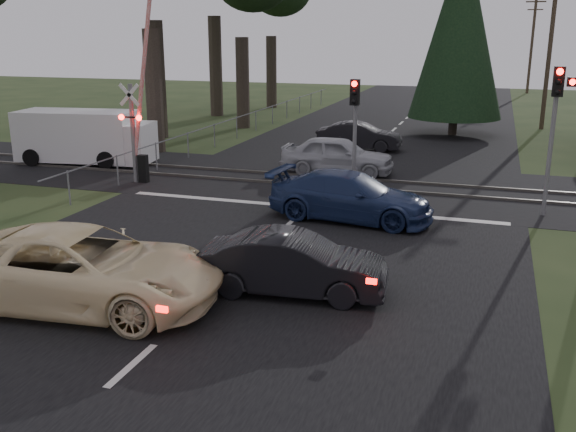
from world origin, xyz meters
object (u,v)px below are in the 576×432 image
at_px(utility_pole_mid, 550,49).
at_px(blue_sedan, 351,196).
at_px(traffic_signal_center, 355,116).
at_px(dark_car_far, 359,136).
at_px(silver_car, 337,155).
at_px(crossing_signal, 138,130).
at_px(cream_coupe, 82,269).
at_px(white_van, 88,137).
at_px(traffic_signal_right, 556,113).
at_px(utility_pole_far, 532,43).
at_px(dark_hatchback, 293,265).

xyz_separation_m(utility_pole_mid, blue_sedan, (-6.82, -22.78, -3.98)).
bearing_deg(traffic_signal_center, utility_pole_mid, 68.79).
bearing_deg(utility_pole_mid, dark_car_far, -130.89).
bearing_deg(silver_car, blue_sedan, -164.54).
relative_size(utility_pole_mid, dark_car_far, 2.16).
bearing_deg(crossing_signal, dark_car_far, 55.49).
bearing_deg(dark_car_far, silver_car, -179.32).
height_order(cream_coupe, white_van, white_van).
bearing_deg(blue_sedan, traffic_signal_right, -63.35).
relative_size(utility_pole_far, silver_car, 1.95).
relative_size(traffic_signal_center, silver_car, 0.89).
bearing_deg(silver_car, utility_pole_mid, -29.97).
relative_size(utility_pole_mid, utility_pole_far, 1.00).
bearing_deg(dark_car_far, blue_sedan, -171.78).
relative_size(crossing_signal, cream_coupe, 1.15).
relative_size(utility_pole_far, cream_coupe, 1.49).
height_order(crossing_signal, cream_coupe, crossing_signal).
distance_m(crossing_signal, traffic_signal_center, 8.36).
height_order(traffic_signal_center, blue_sedan, traffic_signal_center).
relative_size(traffic_signal_right, dark_hatchback, 1.12).
bearing_deg(crossing_signal, utility_pole_mid, 52.03).
distance_m(cream_coupe, silver_car, 14.77).
xyz_separation_m(crossing_signal, silver_car, (6.98, 3.84, -1.27)).
bearing_deg(dark_hatchback, utility_pole_far, -12.65).
relative_size(traffic_signal_center, utility_pole_far, 0.46).
bearing_deg(blue_sedan, crossing_signal, 79.68).
bearing_deg(utility_pole_far, white_van, -115.15).
xyz_separation_m(utility_pole_far, dark_hatchback, (-6.76, -54.00, -4.03)).
bearing_deg(white_van, dark_car_far, 24.55).
relative_size(blue_sedan, white_van, 0.83).
bearing_deg(traffic_signal_center, dark_car_far, 100.36).
distance_m(utility_pole_mid, dark_hatchback, 30.05).
bearing_deg(dark_car_far, traffic_signal_center, -172.00).
relative_size(utility_pole_mid, blue_sedan, 1.75).
bearing_deg(traffic_signal_right, crossing_signal, 178.79).
bearing_deg(cream_coupe, traffic_signal_center, -21.90).
height_order(traffic_signal_center, white_van, traffic_signal_center).
height_order(silver_car, white_van, white_van).
bearing_deg(traffic_signal_center, cream_coupe, -106.04).
bearing_deg(cream_coupe, traffic_signal_right, -49.26).
height_order(traffic_signal_right, dark_car_far, traffic_signal_right).
bearing_deg(utility_pole_mid, crossing_signal, -127.97).
distance_m(dark_hatchback, silver_car, 12.79).
height_order(utility_pole_far, dark_hatchback, utility_pole_far).
bearing_deg(utility_pole_mid, dark_hatchback, -103.12).
relative_size(traffic_signal_right, dark_car_far, 1.13).
bearing_deg(dark_hatchback, white_van, 43.48).
bearing_deg(white_van, utility_pole_far, 56.58).
height_order(utility_pole_mid, dark_hatchback, utility_pole_mid).
distance_m(crossing_signal, dark_car_far, 11.84).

